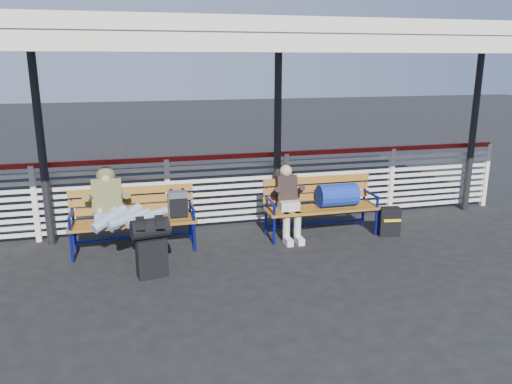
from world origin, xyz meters
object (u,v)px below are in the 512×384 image
object	(u,v)px
luggage_stack	(151,245)
traveler_man	(122,212)
companion_person	(288,201)
suitcase_side	(389,221)
bench_right	(330,198)
bench_left	(143,211)

from	to	relation	value
luggage_stack	traveler_man	bearing A→B (deg)	106.92
companion_person	suitcase_side	distance (m)	1.67
traveler_man	suitcase_side	xyz separation A→B (m)	(4.10, -0.02, -0.46)
bench_right	traveler_man	distance (m)	3.20
bench_left	companion_person	distance (m)	2.21
companion_person	suitcase_side	world-z (taller)	companion_person
bench_right	suitcase_side	world-z (taller)	bench_right
traveler_man	suitcase_side	distance (m)	4.13
bench_left	suitcase_side	xyz separation A→B (m)	(3.81, -0.38, -0.34)
traveler_man	companion_person	xyz separation A→B (m)	(2.50, 0.27, -0.09)
traveler_man	companion_person	bearing A→B (deg)	6.25
luggage_stack	companion_person	size ratio (longest dim) A/B	0.68
companion_person	suitcase_side	bearing A→B (deg)	-10.54
companion_person	traveler_man	bearing A→B (deg)	-173.75
bench_left	luggage_stack	bearing A→B (deg)	-87.10
luggage_stack	bench_left	xyz separation A→B (m)	(-0.05, 1.04, 0.15)
luggage_stack	bench_left	distance (m)	1.05
bench_left	companion_person	xyz separation A→B (m)	(2.21, -0.08, 0.02)
bench_left	traveler_man	bearing A→B (deg)	-129.67
bench_left	traveler_man	distance (m)	0.47
bench_right	suitcase_side	xyz separation A→B (m)	(0.91, -0.30, -0.38)
traveler_man	companion_person	size ratio (longest dim) A/B	1.43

